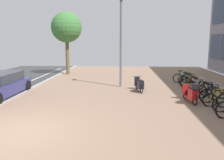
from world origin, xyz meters
name	(u,v)px	position (x,y,z in m)	size (l,w,h in m)	color
ground	(64,134)	(1.43, 0.00, -0.02)	(21.00, 40.00, 0.13)	#2D302F
bicycle_rack_02	(217,100)	(7.51, 3.32, 0.33)	(1.25, 0.47, 0.93)	black
bicycle_rack_03	(213,96)	(7.63, 4.10, 0.35)	(1.35, 0.48, 0.99)	black
bicycle_rack_04	(207,92)	(7.63, 4.88, 0.34)	(1.27, 0.53, 0.97)	black
bicycle_rack_05	(199,89)	(7.46, 5.66, 0.36)	(1.46, 0.48, 1.03)	black
bicycle_rack_06	(197,86)	(7.56, 6.44, 0.34)	(1.30, 0.47, 0.96)	black
bicycle_rack_07	(192,84)	(7.54, 7.22, 0.36)	(1.38, 0.47, 1.02)	black
bicycle_rack_08	(190,82)	(7.59, 8.00, 0.35)	(1.36, 0.48, 1.00)	black
bicycle_rack_09	(187,80)	(7.62, 8.78, 0.33)	(1.25, 0.48, 0.92)	black
bicycle_rack_10	(182,78)	(7.48, 9.56, 0.33)	(1.31, 0.48, 0.93)	black
scooter_near	(192,93)	(6.57, 3.99, 0.47)	(0.55, 1.76, 1.04)	black
scooter_mid	(140,85)	(4.26, 6.44, 0.39)	(0.62, 1.73, 0.83)	black
lamp_post	(121,38)	(3.12, 7.83, 3.12)	(0.20, 0.52, 5.60)	slate
street_tree	(67,28)	(-1.69, 13.26, 4.09)	(2.65, 2.65, 5.45)	brown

